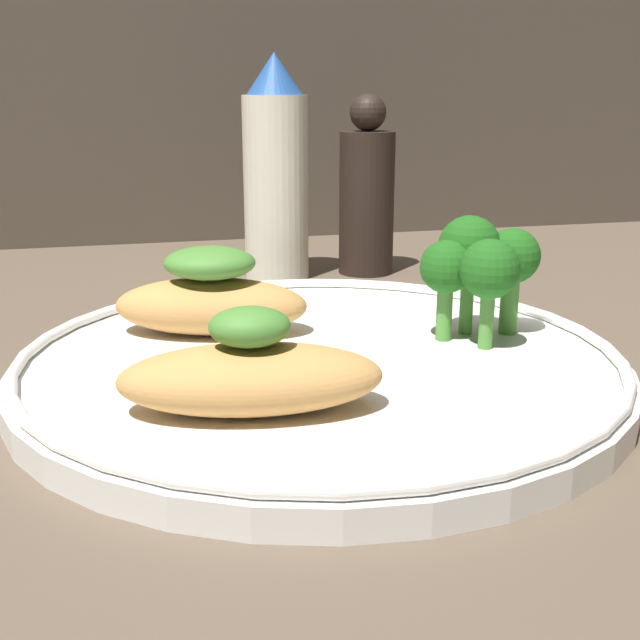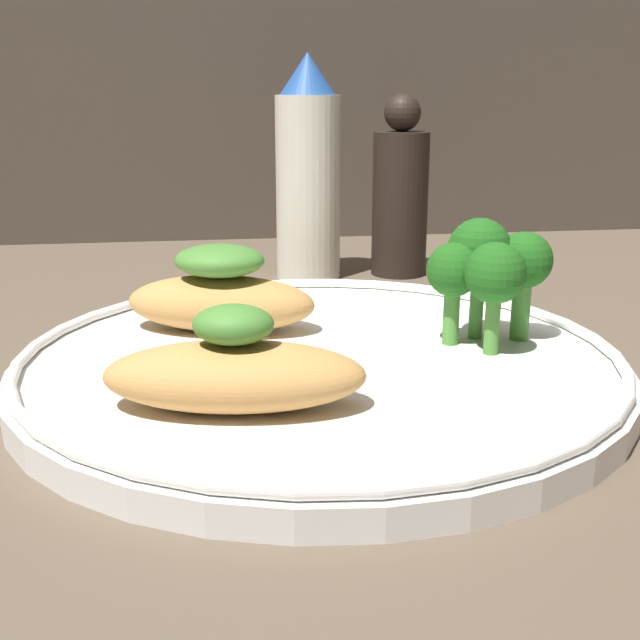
# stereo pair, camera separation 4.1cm
# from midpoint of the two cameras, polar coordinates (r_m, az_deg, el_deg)

# --- Properties ---
(ground_plane) EXTENTS (1.80, 1.80, 0.01)m
(ground_plane) POSITION_cam_midpoint_polar(r_m,az_deg,el_deg) (0.42, -2.79, -5.10)
(ground_plane) COLOR brown
(plate) EXTENTS (0.32, 0.32, 0.02)m
(plate) POSITION_cam_midpoint_polar(r_m,az_deg,el_deg) (0.42, -2.82, -3.20)
(plate) COLOR white
(plate) RESTS_ON ground_plane
(grilled_meat_front) EXTENTS (0.12, 0.07, 0.05)m
(grilled_meat_front) POSITION_cam_midpoint_polar(r_m,az_deg,el_deg) (0.35, -8.34, -3.88)
(grilled_meat_front) COLOR tan
(grilled_meat_front) RESTS_ON plate
(grilled_meat_middle) EXTENTS (0.12, 0.08, 0.05)m
(grilled_meat_middle) POSITION_cam_midpoint_polar(r_m,az_deg,el_deg) (0.46, -10.32, 1.51)
(grilled_meat_middle) COLOR tan
(grilled_meat_middle) RESTS_ON plate
(broccoli_bunch) EXTENTS (0.07, 0.06, 0.07)m
(broccoli_bunch) POSITION_cam_midpoint_polar(r_m,az_deg,el_deg) (0.44, 8.71, 4.08)
(broccoli_bunch) COLOR #4C8E38
(broccoli_bunch) RESTS_ON plate
(sauce_bottle) EXTENTS (0.05, 0.05, 0.18)m
(sauce_bottle) POSITION_cam_midpoint_polar(r_m,az_deg,el_deg) (0.64, -5.03, 10.33)
(sauce_bottle) COLOR silver
(sauce_bottle) RESTS_ON ground_plane
(pepper_grinder) EXTENTS (0.05, 0.05, 0.14)m
(pepper_grinder) POSITION_cam_midpoint_polar(r_m,az_deg,el_deg) (0.66, 1.54, 8.88)
(pepper_grinder) COLOR black
(pepper_grinder) RESTS_ON ground_plane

